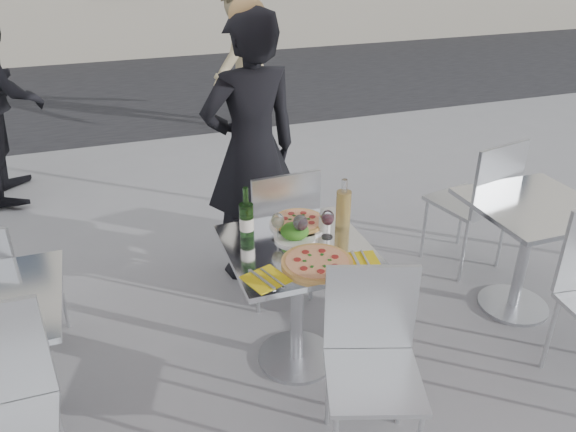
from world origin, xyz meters
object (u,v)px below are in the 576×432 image
object	(u,v)px
side_chair_rfar	(481,196)
napkin_right	(360,261)
chair_far	(280,225)
pedestrian_b	(242,53)
main_table	(297,280)
chair_near	(372,350)
pizza_far	(299,222)
wineglass_white_a	(278,222)
pizza_near	(317,263)
carafe	(343,209)
napkin_left	(266,279)
wineglass_white_b	(300,224)
side_table_right	(529,234)
wine_bottle	(247,219)
sugar_shaker	(325,223)
woman_diner	(251,152)
wineglass_red_b	(328,219)
salad_plate	(295,233)
wineglass_red_a	(301,224)

from	to	relation	value
side_chair_rfar	napkin_right	distance (m)	1.48
chair_far	pedestrian_b	xyz separation A→B (m)	(0.74, 3.58, 0.32)
main_table	chair_near	distance (m)	0.64
chair_far	pizza_far	xyz separation A→B (m)	(-0.01, -0.37, 0.21)
chair_far	side_chair_rfar	distance (m)	1.41
chair_near	wineglass_white_a	distance (m)	0.81
pedestrian_b	pizza_near	bearing A→B (deg)	32.59
carafe	napkin_left	distance (m)	0.64
wineglass_white_b	pizza_near	bearing A→B (deg)	-88.45
main_table	napkin_left	size ratio (longest dim) A/B	3.29
napkin_left	napkin_right	bearing A→B (deg)	-19.61
pedestrian_b	wineglass_white_a	xyz separation A→B (m)	(-0.91, -4.07, -0.02)
side_table_right	chair_near	size ratio (longest dim) A/B	0.82
side_table_right	napkin_left	size ratio (longest dim) A/B	3.29
pizza_near	pizza_far	size ratio (longest dim) A/B	1.07
side_chair_rfar	wine_bottle	size ratio (longest dim) A/B	3.31
pizza_far	wineglass_white_a	bearing A→B (deg)	-143.06
pizza_near	sugar_shaker	world-z (taller)	sugar_shaker
wine_bottle	wineglass_white_b	world-z (taller)	wine_bottle
woman_diner	napkin_left	size ratio (longest dim) A/B	7.93
pedestrian_b	pizza_far	bearing A→B (deg)	32.34
wineglass_white_b	napkin_left	bearing A→B (deg)	-134.73
main_table	pizza_far	bearing A→B (deg)	68.05
pedestrian_b	wineglass_red_b	distance (m)	4.18
pedestrian_b	salad_plate	xyz separation A→B (m)	(-0.82, -4.08, -0.09)
pizza_near	wine_bottle	world-z (taller)	wine_bottle
side_table_right	wineglass_red_b	world-z (taller)	wineglass_red_b
wineglass_white_a	wineglass_red_b	size ratio (longest dim) A/B	1.00
woman_diner	pizza_near	xyz separation A→B (m)	(-0.01, -1.18, -0.14)
chair_near	salad_plate	size ratio (longest dim) A/B	4.13
carafe	sugar_shaker	bearing A→B (deg)	178.01
side_table_right	salad_plate	world-z (taller)	salad_plate
pizza_far	carafe	world-z (taller)	carafe
main_table	chair_far	xyz separation A→B (m)	(0.10, 0.58, 0.02)
salad_plate	wineglass_red_a	bearing A→B (deg)	-71.43
side_table_right	wine_bottle	world-z (taller)	wine_bottle
wineglass_white_a	wineglass_white_b	xyz separation A→B (m)	(0.10, -0.06, 0.00)
woman_diner	wineglass_white_b	xyz separation A→B (m)	(-0.02, -0.95, -0.05)
wineglass_white_b	side_table_right	bearing A→B (deg)	-1.33
pedestrian_b	napkin_right	size ratio (longest dim) A/B	8.47
wineglass_red_a	side_chair_rfar	bearing A→B (deg)	17.38
woman_diner	wineglass_red_b	bearing A→B (deg)	90.57
napkin_left	woman_diner	bearing A→B (deg)	58.17
main_table	pizza_far	xyz separation A→B (m)	(0.09, 0.21, 0.23)
pizza_near	wineglass_white_a	distance (m)	0.32
chair_far	sugar_shaker	size ratio (longest dim) A/B	8.78
carafe	napkin_left	xyz separation A→B (m)	(-0.54, -0.33, -0.11)
side_chair_rfar	wineglass_white_b	bearing A→B (deg)	5.40
side_chair_rfar	wineglass_white_b	world-z (taller)	side_chair_rfar
wine_bottle	wineglass_white_b	xyz separation A→B (m)	(0.25, -0.12, -0.00)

